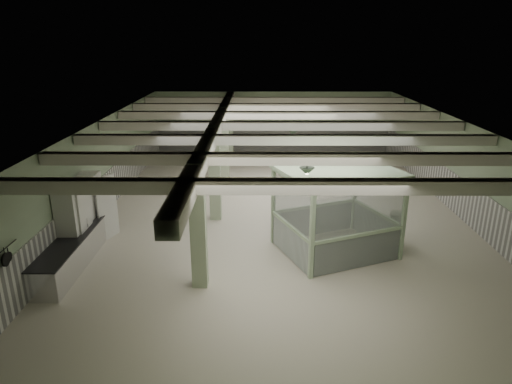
{
  "coord_description": "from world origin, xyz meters",
  "views": [
    {
      "loc": [
        -0.88,
        -17.37,
        6.63
      ],
      "look_at": [
        -0.95,
        -1.67,
        1.3
      ],
      "focal_mm": 32.0,
      "sensor_mm": 36.0,
      "label": 1
    }
  ],
  "objects_px": {
    "prep_counter": "(77,245)",
    "guard_booth": "(337,197)",
    "filing_cabinet": "(395,228)",
    "walkin_cooler": "(82,214)"
  },
  "relations": [
    {
      "from": "prep_counter",
      "to": "filing_cabinet",
      "type": "xyz_separation_m",
      "value": [
        10.26,
        1.18,
        0.1
      ]
    },
    {
      "from": "filing_cabinet",
      "to": "prep_counter",
      "type": "bearing_deg",
      "value": -160.26
    },
    {
      "from": "walkin_cooler",
      "to": "filing_cabinet",
      "type": "distance_m",
      "value": 10.37
    },
    {
      "from": "guard_booth",
      "to": "filing_cabinet",
      "type": "distance_m",
      "value": 2.54
    },
    {
      "from": "prep_counter",
      "to": "guard_booth",
      "type": "bearing_deg",
      "value": 4.53
    },
    {
      "from": "walkin_cooler",
      "to": "filing_cabinet",
      "type": "relative_size",
      "value": 2.3
    },
    {
      "from": "prep_counter",
      "to": "guard_booth",
      "type": "height_order",
      "value": "guard_booth"
    },
    {
      "from": "guard_booth",
      "to": "filing_cabinet",
      "type": "relative_size",
      "value": 3.84
    },
    {
      "from": "guard_booth",
      "to": "walkin_cooler",
      "type": "bearing_deg",
      "value": 155.85
    },
    {
      "from": "prep_counter",
      "to": "walkin_cooler",
      "type": "height_order",
      "value": "walkin_cooler"
    }
  ]
}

